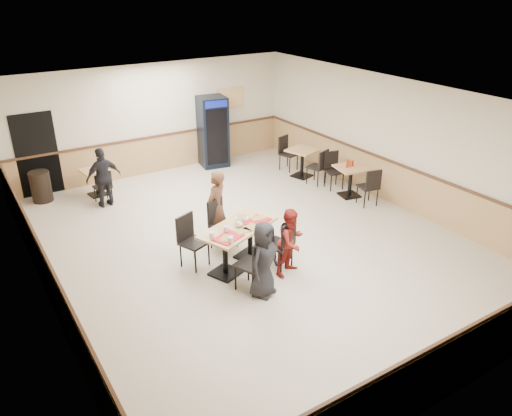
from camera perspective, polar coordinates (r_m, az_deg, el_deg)
ground at (r=10.45m, az=-0.64°, el=-3.91°), size 10.00×10.00×0.00m
room_shell at (r=13.05m, az=0.07°, el=4.91°), size 10.00×10.00×10.00m
main_table at (r=9.39m, az=-2.08°, el=-3.67°), size 1.72×1.28×0.83m
main_chairs at (r=9.36m, az=-2.28°, el=-3.94°), size 1.93×2.18×1.05m
diner_woman_left at (r=8.49m, az=0.85°, el=-5.91°), size 0.80×0.69×1.38m
diner_woman_right at (r=9.15m, az=4.04°, el=-3.85°), size 0.75×0.66×1.29m
diner_man_opposite at (r=10.16m, az=-4.54°, el=0.06°), size 0.68×0.62×1.56m
lone_diner at (r=12.36m, az=-17.02°, el=3.35°), size 0.88×0.44×1.45m
tabletop_clutter at (r=9.17m, az=-1.82°, el=-2.26°), size 1.37×0.99×0.12m
side_table_near at (r=12.66m, az=10.76°, el=3.51°), size 0.85×0.85×0.77m
side_table_near_chair_south at (r=12.26m, az=12.68°, el=2.49°), size 0.53×0.53×0.97m
side_table_near_chair_north at (r=13.09m, az=8.94°, el=4.25°), size 0.53×0.53×0.97m
side_table_far at (r=13.77m, az=5.31°, el=5.64°), size 0.91×0.91×0.78m
side_table_far_chair_south at (r=13.31m, az=6.94°, el=4.77°), size 0.57×0.57×0.99m
side_table_far_chair_north at (r=14.25m, az=3.77°, el=6.26°), size 0.57×0.57×0.99m
condiment_caddy at (r=12.56m, az=10.63°, el=5.02°), size 0.23×0.06×0.20m
back_table at (r=13.15m, az=-17.84°, el=3.26°), size 0.71×0.71×0.68m
back_table_chair_lone at (r=12.67m, az=-17.15°, el=2.42°), size 0.44×0.44×0.86m
pepsi_cooler at (r=14.51m, az=-4.96°, el=8.68°), size 0.87×0.87×2.01m
trash_bin at (r=13.29m, az=-23.37°, el=2.27°), size 0.48×0.48×0.76m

